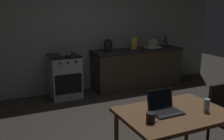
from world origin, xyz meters
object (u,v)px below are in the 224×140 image
(frying_pan, at_px, (65,54))
(coffee_mug, at_px, (151,118))
(laptop, at_px, (164,108))
(bottle, at_px, (165,41))
(dish_rack, at_px, (153,46))
(stove_oven, at_px, (65,76))
(electric_kettle, at_px, (108,46))
(dining_table, at_px, (173,119))
(drinking_glass, at_px, (207,105))
(cereal_box, at_px, (134,43))

(frying_pan, xyz_separation_m, coffee_mug, (0.03, -3.10, -0.13))
(laptop, height_order, bottle, bottle)
(frying_pan, relative_size, dish_rack, 1.21)
(coffee_mug, bearing_deg, stove_oven, 90.89)
(electric_kettle, distance_m, coffee_mug, 3.27)
(dining_table, height_order, laptop, laptop)
(laptop, height_order, electric_kettle, electric_kettle)
(electric_kettle, xyz_separation_m, coffee_mug, (-0.93, -3.13, -0.23))
(laptop, bearing_deg, drinking_glass, -27.71)
(dining_table, height_order, dish_rack, dish_rack)
(stove_oven, xyz_separation_m, cereal_box, (1.65, 0.02, 0.59))
(stove_oven, distance_m, frying_pan, 0.47)
(electric_kettle, relative_size, drinking_glass, 1.85)
(electric_kettle, bearing_deg, cereal_box, 1.72)
(laptop, xyz_separation_m, electric_kettle, (0.66, 2.98, 0.23))
(stove_oven, relative_size, frying_pan, 2.17)
(stove_oven, xyz_separation_m, coffee_mug, (0.05, -3.13, 0.35))
(dining_table, height_order, bottle, bottle)
(coffee_mug, xyz_separation_m, drinking_glass, (0.69, -0.02, 0.02))
(dish_rack, bearing_deg, frying_pan, -179.22)
(frying_pan, height_order, drinking_glass, frying_pan)
(drinking_glass, bearing_deg, electric_kettle, 85.62)
(stove_oven, xyz_separation_m, electric_kettle, (0.98, 0.00, 0.57))
(coffee_mug, height_order, dish_rack, dish_rack)
(laptop, bearing_deg, dish_rack, 53.69)
(electric_kettle, bearing_deg, dining_table, -100.57)
(dining_table, bearing_deg, laptop, 157.00)
(bottle, bearing_deg, dish_rack, 171.14)
(stove_oven, relative_size, dining_table, 0.78)
(electric_kettle, relative_size, bottle, 0.88)
(stove_oven, relative_size, electric_kettle, 3.44)
(electric_kettle, xyz_separation_m, bottle, (1.49, -0.05, 0.02))
(stove_oven, height_order, frying_pan, frying_pan)
(stove_oven, xyz_separation_m, dish_rack, (2.15, 0.00, 0.50))
(laptop, relative_size, electric_kettle, 1.23)
(laptop, distance_m, bottle, 3.64)
(frying_pan, bearing_deg, laptop, -84.20)
(dining_table, height_order, electric_kettle, electric_kettle)
(dining_table, relative_size, drinking_glass, 8.17)
(cereal_box, bearing_deg, stove_oven, -179.22)
(stove_oven, distance_m, dining_table, 3.05)
(bottle, distance_m, dish_rack, 0.34)
(coffee_mug, height_order, drinking_glass, drinking_glass)
(laptop, xyz_separation_m, drinking_glass, (0.42, -0.18, 0.02))
(dining_table, height_order, drinking_glass, drinking_glass)
(stove_oven, bearing_deg, bottle, -1.10)
(dining_table, distance_m, drinking_glass, 0.38)
(frying_pan, bearing_deg, stove_oven, 126.74)
(cereal_box, bearing_deg, frying_pan, -178.27)
(laptop, relative_size, frying_pan, 0.77)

